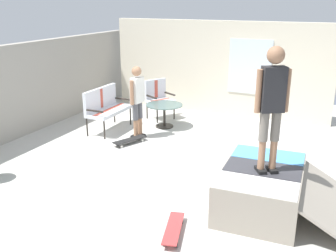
{
  "coord_description": "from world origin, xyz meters",
  "views": [
    {
      "loc": [
        -6.28,
        -2.68,
        3.01
      ],
      "look_at": [
        0.14,
        0.29,
        0.7
      ],
      "focal_mm": 41.58,
      "sensor_mm": 36.0,
      "label": 1
    }
  ],
  "objects_px": {
    "patio_bench": "(105,105)",
    "skateboard_by_bench": "(130,140)",
    "patio_table": "(164,111)",
    "skateboard_spare": "(173,229)",
    "person_watching": "(137,97)",
    "skate_ramp": "(264,188)",
    "patio_chair_near_house": "(158,95)",
    "person_skater": "(272,100)"
  },
  "relations": [
    {
      "from": "person_skater",
      "to": "patio_chair_near_house",
      "type": "bearing_deg",
      "value": 44.24
    },
    {
      "from": "person_skater",
      "to": "skate_ramp",
      "type": "bearing_deg",
      "value": 16.71
    },
    {
      "from": "skate_ramp",
      "to": "patio_table",
      "type": "bearing_deg",
      "value": 46.05
    },
    {
      "from": "skate_ramp",
      "to": "patio_chair_near_house",
      "type": "bearing_deg",
      "value": 44.72
    },
    {
      "from": "person_skater",
      "to": "skateboard_by_bench",
      "type": "distance_m",
      "value": 3.96
    },
    {
      "from": "skate_ramp",
      "to": "patio_chair_near_house",
      "type": "height_order",
      "value": "patio_chair_near_house"
    },
    {
      "from": "patio_bench",
      "to": "person_watching",
      "type": "height_order",
      "value": "person_watching"
    },
    {
      "from": "patio_bench",
      "to": "patio_chair_near_house",
      "type": "relative_size",
      "value": 1.23
    },
    {
      "from": "patio_table",
      "to": "skateboard_spare",
      "type": "distance_m",
      "value": 4.64
    },
    {
      "from": "skateboard_by_bench",
      "to": "patio_chair_near_house",
      "type": "bearing_deg",
      "value": 8.47
    },
    {
      "from": "skate_ramp",
      "to": "patio_bench",
      "type": "distance_m",
      "value": 4.74
    },
    {
      "from": "person_watching",
      "to": "person_skater",
      "type": "height_order",
      "value": "person_skater"
    },
    {
      "from": "skate_ramp",
      "to": "person_watching",
      "type": "xyz_separation_m",
      "value": [
        1.99,
        3.25,
        0.62
      ]
    },
    {
      "from": "skate_ramp",
      "to": "patio_bench",
      "type": "bearing_deg",
      "value": 63.22
    },
    {
      "from": "patio_bench",
      "to": "person_skater",
      "type": "height_order",
      "value": "person_skater"
    },
    {
      "from": "skate_ramp",
      "to": "person_watching",
      "type": "bearing_deg",
      "value": 58.59
    },
    {
      "from": "patio_table",
      "to": "skateboard_by_bench",
      "type": "xyz_separation_m",
      "value": [
        -1.39,
        0.18,
        -0.32
      ]
    },
    {
      "from": "patio_bench",
      "to": "skateboard_by_bench",
      "type": "distance_m",
      "value": 1.29
    },
    {
      "from": "patio_table",
      "to": "patio_chair_near_house",
      "type": "bearing_deg",
      "value": 37.6
    },
    {
      "from": "skate_ramp",
      "to": "patio_bench",
      "type": "xyz_separation_m",
      "value": [
        2.13,
        4.22,
        0.3
      ]
    },
    {
      "from": "skateboard_spare",
      "to": "patio_chair_near_house",
      "type": "bearing_deg",
      "value": 28.39
    },
    {
      "from": "patio_chair_near_house",
      "to": "person_watching",
      "type": "height_order",
      "value": "person_watching"
    },
    {
      "from": "patio_chair_near_house",
      "to": "patio_bench",
      "type": "bearing_deg",
      "value": 153.21
    },
    {
      "from": "patio_bench",
      "to": "skateboard_spare",
      "type": "distance_m",
      "value": 4.72
    },
    {
      "from": "skate_ramp",
      "to": "skateboard_spare",
      "type": "height_order",
      "value": "skate_ramp"
    },
    {
      "from": "patio_bench",
      "to": "patio_chair_near_house",
      "type": "bearing_deg",
      "value": -26.79
    },
    {
      "from": "patio_bench",
      "to": "skateboard_spare",
      "type": "xyz_separation_m",
      "value": [
        -3.35,
        -3.28,
        -0.53
      ]
    },
    {
      "from": "patio_bench",
      "to": "patio_chair_near_house",
      "type": "distance_m",
      "value": 1.58
    },
    {
      "from": "patio_table",
      "to": "skate_ramp",
      "type": "bearing_deg",
      "value": -133.95
    },
    {
      "from": "person_watching",
      "to": "skate_ramp",
      "type": "bearing_deg",
      "value": -121.41
    },
    {
      "from": "person_skater",
      "to": "patio_table",
      "type": "bearing_deg",
      "value": 45.46
    },
    {
      "from": "skate_ramp",
      "to": "skateboard_by_bench",
      "type": "distance_m",
      "value": 3.56
    },
    {
      "from": "skate_ramp",
      "to": "skateboard_spare",
      "type": "xyz_separation_m",
      "value": [
        -1.22,
        0.94,
        -0.23
      ]
    },
    {
      "from": "skate_ramp",
      "to": "patio_bench",
      "type": "height_order",
      "value": "patio_bench"
    },
    {
      "from": "patio_table",
      "to": "person_skater",
      "type": "height_order",
      "value": "person_skater"
    },
    {
      "from": "patio_chair_near_house",
      "to": "skateboard_spare",
      "type": "relative_size",
      "value": 1.24
    },
    {
      "from": "skate_ramp",
      "to": "patio_table",
      "type": "relative_size",
      "value": 2.3
    },
    {
      "from": "patio_chair_near_house",
      "to": "skateboard_spare",
      "type": "bearing_deg",
      "value": -151.61
    },
    {
      "from": "skateboard_spare",
      "to": "person_skater",
      "type": "bearing_deg",
      "value": -40.44
    },
    {
      "from": "skate_ramp",
      "to": "skateboard_spare",
      "type": "distance_m",
      "value": 1.55
    },
    {
      "from": "patio_table",
      "to": "person_watching",
      "type": "distance_m",
      "value": 1.1
    },
    {
      "from": "skate_ramp",
      "to": "person_watching",
      "type": "height_order",
      "value": "person_watching"
    }
  ]
}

